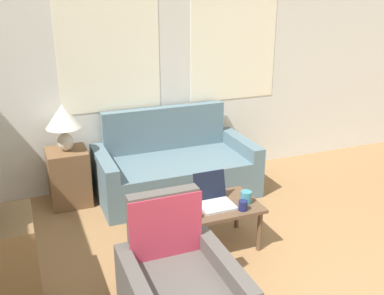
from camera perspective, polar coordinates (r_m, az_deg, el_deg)
wall_back at (r=5.24m, az=-1.34°, el=9.98°), size 6.92×0.06×2.60m
couch at (r=5.04m, az=-2.28°, el=-2.80°), size 1.72×0.88×0.91m
side_table at (r=4.93m, az=-15.35°, el=-3.64°), size 0.41×0.41×0.60m
table_lamp at (r=4.72m, az=-16.05°, el=3.41°), size 0.36×0.36×0.49m
coffee_table at (r=3.97m, az=2.52°, el=-7.99°), size 0.83×0.53×0.41m
laptop at (r=3.95m, az=2.81°, el=-6.40°), size 0.30×0.32×0.26m
cup_navy at (r=3.99m, az=6.88°, el=-6.29°), size 0.10×0.10×0.11m
cup_yellow at (r=3.72m, az=0.22°, el=-8.41°), size 0.09×0.09×0.09m
cup_white at (r=3.87m, az=6.49°, el=-7.32°), size 0.08×0.08×0.09m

